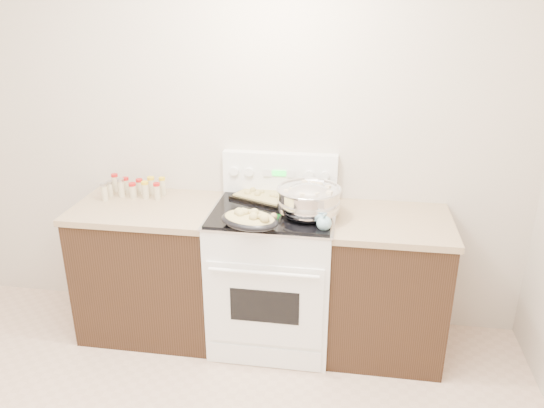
# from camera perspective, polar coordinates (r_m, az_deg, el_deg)

# --- Properties ---
(room_shell) EXTENTS (4.10, 3.60, 2.75)m
(room_shell) POSITION_cam_1_polar(r_m,az_deg,el_deg) (1.86, -17.54, 5.30)
(room_shell) COLOR beige
(room_shell) RESTS_ON ground
(counter_left) EXTENTS (0.93, 0.67, 0.92)m
(counter_left) POSITION_cam_1_polar(r_m,az_deg,el_deg) (3.72, -12.68, -6.65)
(counter_left) COLOR black
(counter_left) RESTS_ON ground
(counter_right) EXTENTS (0.73, 0.67, 0.92)m
(counter_right) POSITION_cam_1_polar(r_m,az_deg,el_deg) (3.50, 12.20, -8.55)
(counter_right) COLOR black
(counter_right) RESTS_ON ground
(kitchen_range) EXTENTS (0.78, 0.73, 1.22)m
(kitchen_range) POSITION_cam_1_polar(r_m,az_deg,el_deg) (3.50, 0.14, -7.45)
(kitchen_range) COLOR white
(kitchen_range) RESTS_ON ground
(mixing_bowl) EXTENTS (0.47, 0.47, 0.23)m
(mixing_bowl) POSITION_cam_1_polar(r_m,az_deg,el_deg) (3.19, 3.96, 0.31)
(mixing_bowl) COLOR silver
(mixing_bowl) RESTS_ON kitchen_range
(roasting_pan) EXTENTS (0.42, 0.36, 0.11)m
(roasting_pan) POSITION_cam_1_polar(r_m,az_deg,el_deg) (3.04, -2.43, -1.64)
(roasting_pan) COLOR black
(roasting_pan) RESTS_ON kitchen_range
(baking_sheet) EXTENTS (0.48, 0.42, 0.06)m
(baking_sheet) POSITION_cam_1_polar(r_m,az_deg,el_deg) (3.47, -0.58, 0.87)
(baking_sheet) COLOR black
(baking_sheet) RESTS_ON kitchen_range
(wooden_spoon) EXTENTS (0.18, 0.20, 0.04)m
(wooden_spoon) POSITION_cam_1_polar(r_m,az_deg,el_deg) (3.19, 0.73, -1.19)
(wooden_spoon) COLOR tan
(wooden_spoon) RESTS_ON kitchen_range
(blue_ladle) EXTENTS (0.10, 0.29, 0.11)m
(blue_ladle) POSITION_cam_1_polar(r_m,az_deg,el_deg) (3.04, 5.67, -1.95)
(blue_ladle) COLOR #7AA8B6
(blue_ladle) RESTS_ON kitchen_range
(spice_jars) EXTENTS (0.39, 0.22, 0.13)m
(spice_jars) POSITION_cam_1_polar(r_m,az_deg,el_deg) (3.68, -14.67, 1.72)
(spice_jars) COLOR #BFB28C
(spice_jars) RESTS_ON counter_left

